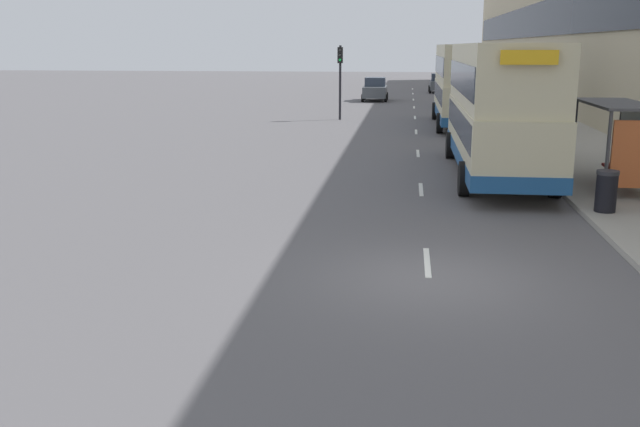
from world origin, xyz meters
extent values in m
plane|color=#5B595B|center=(0.00, 0.00, 0.00)|extent=(220.00, 220.00, 0.00)
cube|color=#A39E93|center=(6.50, 38.50, 0.07)|extent=(5.00, 93.00, 0.14)
cube|color=#C6B793|center=(10.50, 38.50, 6.82)|extent=(3.00, 93.00, 13.65)
cube|color=black|center=(8.96, 38.50, 6.14)|extent=(0.12, 89.28, 2.46)
cube|color=silver|center=(0.00, 1.07, 0.01)|extent=(0.12, 2.00, 0.01)
cube|color=silver|center=(0.00, 8.55, 0.01)|extent=(0.12, 2.00, 0.01)
cube|color=silver|center=(0.00, 16.04, 0.01)|extent=(0.12, 2.00, 0.01)
cube|color=silver|center=(0.00, 23.52, 0.01)|extent=(0.12, 2.00, 0.01)
cube|color=silver|center=(0.00, 31.01, 0.01)|extent=(0.12, 2.00, 0.01)
cube|color=silver|center=(0.00, 38.49, 0.01)|extent=(0.12, 2.00, 0.01)
cube|color=silver|center=(0.00, 45.98, 0.01)|extent=(0.12, 2.00, 0.01)
cube|color=silver|center=(0.00, 53.46, 0.01)|extent=(0.12, 2.00, 0.01)
cube|color=silver|center=(0.00, 60.95, 0.01)|extent=(0.12, 2.00, 0.01)
cube|color=#4C4C51|center=(5.60, 9.03, 2.58)|extent=(1.60, 4.20, 0.08)
cylinder|color=#4C4C51|center=(4.90, 7.03, 1.34)|extent=(0.10, 0.10, 2.40)
cylinder|color=#4C4C51|center=(4.90, 11.03, 1.34)|extent=(0.10, 0.10, 2.40)
cylinder|color=#4C4C51|center=(6.30, 11.03, 1.34)|extent=(0.10, 0.10, 2.40)
cube|color=#99A8B2|center=(6.27, 9.03, 1.46)|extent=(0.04, 3.68, 1.92)
cube|color=#D86633|center=(5.60, 7.09, 1.39)|extent=(1.19, 0.10, 1.82)
cube|color=maroon|center=(5.85, 9.03, 0.59)|extent=(0.36, 2.80, 0.08)
cube|color=beige|center=(2.48, 11.22, 1.43)|extent=(2.55, 11.02, 1.85)
cube|color=beige|center=(2.48, 11.22, 3.33)|extent=(2.50, 10.69, 1.95)
cube|color=#1E518C|center=(2.48, 11.22, 0.72)|extent=(2.58, 11.08, 0.45)
cube|color=#2D3847|center=(2.48, 11.22, 1.79)|extent=(2.58, 10.36, 0.81)
cube|color=#2D3847|center=(2.48, 11.22, 3.23)|extent=(2.55, 10.36, 0.94)
cube|color=yellow|center=(2.48, 5.73, 3.95)|extent=(1.40, 0.08, 0.36)
cylinder|color=black|center=(1.20, 14.97, 0.50)|extent=(0.30, 1.00, 1.00)
cylinder|color=black|center=(3.75, 14.97, 0.50)|extent=(0.30, 1.00, 1.00)
cylinder|color=black|center=(1.20, 7.80, 0.50)|extent=(0.30, 1.00, 1.00)
cylinder|color=black|center=(3.75, 7.80, 0.50)|extent=(0.30, 1.00, 1.00)
cube|color=beige|center=(2.41, 26.41, 1.43)|extent=(2.55, 10.55, 1.85)
cube|color=beige|center=(2.41, 26.41, 3.33)|extent=(2.50, 10.24, 1.95)
cube|color=#1E518C|center=(2.41, 26.41, 0.72)|extent=(2.58, 10.61, 0.45)
cube|color=#2D3847|center=(2.41, 26.41, 1.79)|extent=(2.58, 9.92, 0.81)
cube|color=#2D3847|center=(2.41, 26.41, 3.23)|extent=(2.55, 9.92, 0.94)
cube|color=yellow|center=(2.41, 21.16, 3.95)|extent=(1.40, 0.08, 0.36)
cylinder|color=black|center=(1.14, 30.00, 0.50)|extent=(0.30, 1.00, 1.00)
cylinder|color=black|center=(3.69, 30.00, 0.50)|extent=(0.30, 1.00, 1.00)
cylinder|color=black|center=(1.14, 23.14, 0.50)|extent=(0.30, 1.00, 1.00)
cylinder|color=black|center=(3.69, 23.14, 0.50)|extent=(0.30, 1.00, 1.00)
cube|color=#4C5156|center=(2.42, 55.29, 0.70)|extent=(1.71, 3.84, 0.80)
cube|color=#2D3847|center=(2.42, 55.10, 1.43)|extent=(1.50, 1.85, 0.66)
cylinder|color=black|center=(1.57, 56.49, 0.30)|extent=(0.20, 0.60, 0.60)
cylinder|color=black|center=(3.27, 56.49, 0.30)|extent=(0.20, 0.60, 0.60)
cylinder|color=black|center=(1.57, 54.10, 0.30)|extent=(0.20, 0.60, 0.60)
cylinder|color=black|center=(3.27, 54.10, 0.30)|extent=(0.20, 0.60, 0.60)
cube|color=black|center=(2.87, 39.80, 0.69)|extent=(1.90, 4.54, 0.78)
cube|color=#2D3847|center=(2.87, 39.58, 1.40)|extent=(1.67, 2.18, 0.64)
cylinder|color=black|center=(1.92, 41.21, 0.30)|extent=(0.20, 0.60, 0.60)
cylinder|color=black|center=(3.82, 41.21, 0.30)|extent=(0.20, 0.60, 0.60)
cylinder|color=black|center=(1.92, 38.40, 0.30)|extent=(0.20, 0.60, 0.60)
cylinder|color=black|center=(3.82, 38.40, 0.30)|extent=(0.20, 0.60, 0.60)
cube|color=#4C5156|center=(-3.04, 44.36, 0.72)|extent=(1.79, 3.99, 0.84)
cube|color=#2D3847|center=(-3.04, 44.56, 1.48)|extent=(1.58, 1.92, 0.68)
cylinder|color=black|center=(-2.14, 43.12, 0.30)|extent=(0.20, 0.60, 0.60)
cylinder|color=black|center=(-3.94, 43.12, 0.30)|extent=(0.20, 0.60, 0.60)
cylinder|color=black|center=(-2.14, 45.60, 0.30)|extent=(0.20, 0.60, 0.60)
cylinder|color=black|center=(-3.94, 45.60, 0.30)|extent=(0.20, 0.60, 0.60)
cylinder|color=#23232D|center=(7.55, 13.61, 0.52)|extent=(0.26, 0.26, 0.77)
cylinder|color=navy|center=(7.55, 13.61, 1.22)|extent=(0.32, 0.32, 0.64)
sphere|color=tan|center=(7.55, 13.61, 1.65)|extent=(0.21, 0.21, 0.21)
cylinder|color=black|center=(4.55, 5.56, 0.61)|extent=(0.52, 0.52, 0.95)
cylinder|color=#2D2D33|center=(4.55, 5.56, 1.14)|extent=(0.55, 0.55, 0.10)
cylinder|color=black|center=(-4.40, 29.18, 2.13)|extent=(0.14, 0.14, 4.26)
cube|color=black|center=(-4.40, 29.13, 3.71)|extent=(0.30, 0.24, 0.90)
sphere|color=#2D2D2D|center=(-4.40, 29.01, 3.98)|extent=(0.16, 0.16, 0.16)
sphere|color=#2D2D2D|center=(-4.40, 29.01, 3.71)|extent=(0.16, 0.16, 0.16)
sphere|color=#19D84C|center=(-4.40, 29.01, 3.44)|extent=(0.16, 0.16, 0.16)
camera|label=1|loc=(-0.48, -12.74, 4.22)|focal=40.00mm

